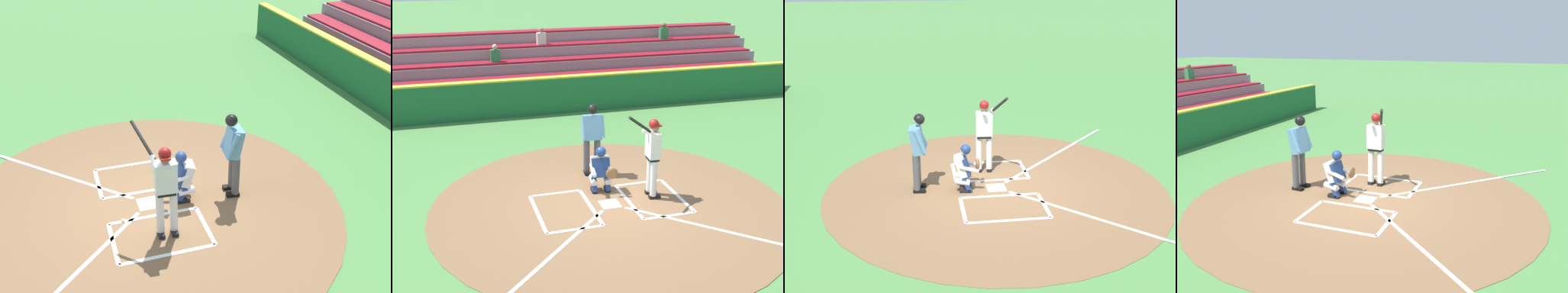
# 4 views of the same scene
# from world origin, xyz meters

# --- Properties ---
(ground_plane) EXTENTS (120.00, 120.00, 0.00)m
(ground_plane) POSITION_xyz_m (0.00, 0.00, 0.00)
(ground_plane) COLOR #4C8442
(dirt_circle) EXTENTS (8.00, 8.00, 0.01)m
(dirt_circle) POSITION_xyz_m (0.00, 0.00, 0.01)
(dirt_circle) COLOR brown
(dirt_circle) RESTS_ON ground
(home_plate_and_chalk) EXTENTS (7.93, 4.91, 0.01)m
(home_plate_and_chalk) POSITION_xyz_m (0.00, 0.88, 0.01)
(home_plate_and_chalk) COLOR white
(home_plate_and_chalk) RESTS_ON dirt_circle
(batter) EXTENTS (0.96, 0.67, 2.13)m
(batter) POSITION_xyz_m (-1.04, -0.13, 1.10)
(batter) COLOR white
(batter) RESTS_ON ground
(catcher) EXTENTS (0.59, 0.65, 1.13)m
(catcher) POSITION_xyz_m (-0.02, -0.73, 0.59)
(catcher) COLOR black
(catcher) RESTS_ON ground
(plate_umpire) EXTENTS (0.60, 0.45, 1.86)m
(plate_umpire) POSITION_xyz_m (-0.13, -1.80, 1.08)
(plate_umpire) COLOR #4C4C51
(plate_umpire) RESTS_ON ground
(baseball) EXTENTS (0.07, 0.07, 0.07)m
(baseball) POSITION_xyz_m (-0.45, 0.61, 0.04)
(baseball) COLOR white
(baseball) RESTS_ON ground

